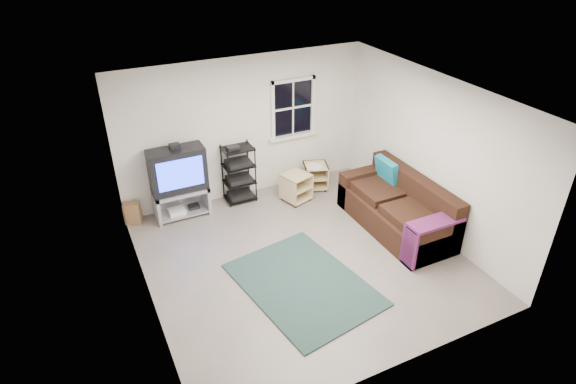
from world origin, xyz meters
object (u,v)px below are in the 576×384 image
side_table_right (315,174)px  sofa (398,209)px  side_table_left (295,186)px  av_rack (239,177)px  tv_unit (178,177)px

side_table_right → sofa: (0.59, -1.82, 0.06)m
side_table_left → side_table_right: (0.56, 0.25, -0.00)m
av_rack → tv_unit: bearing=-178.1°
tv_unit → sofa: (3.17, -1.97, -0.40)m
tv_unit → side_table_right: 2.62m
tv_unit → side_table_left: tv_unit is taller
side_table_left → side_table_right: side_table_left is taller
av_rack → sofa: size_ratio=0.50×
av_rack → side_table_left: bearing=-25.2°
sofa → side_table_left: bearing=126.1°
av_rack → side_table_right: bearing=-7.1°
sofa → tv_unit: bearing=148.1°
tv_unit → av_rack: 1.14m
tv_unit → side_table_right: bearing=-3.3°
av_rack → side_table_right: 1.50m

